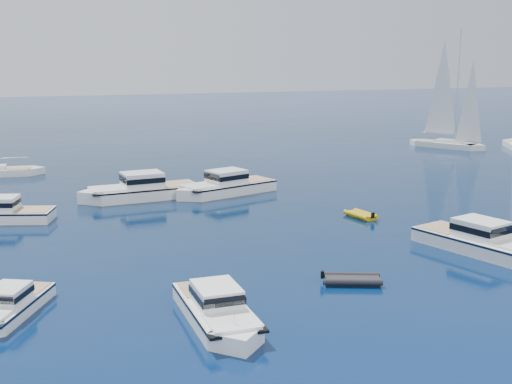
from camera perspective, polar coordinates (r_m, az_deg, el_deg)
ground at (r=37.99m, az=16.56°, el=-9.98°), size 400.00×400.00×0.00m
motor_cruiser_near at (r=35.75m, az=-3.21°, el=-10.88°), size 2.92×9.52×2.50m
motor_cruiser_right at (r=50.10m, az=18.47°, el=-4.83°), size 6.43×11.65×2.92m
motor_cruiser_left at (r=38.80m, az=-20.07°, el=-9.75°), size 5.51×7.92×2.02m
motor_cruiser_centre at (r=65.71m, az=-9.70°, el=-0.55°), size 12.66×4.94×3.24m
motor_cruiser_distant at (r=66.97m, az=-2.65°, el=-0.17°), size 12.13×7.10×3.05m
sailboat_sails_r at (r=103.73m, az=15.69°, el=3.62°), size 9.14×11.97×17.87m
tender_yellow at (r=58.09m, az=8.79°, el=-2.13°), size 2.32×3.37×0.95m
tender_grey_near at (r=41.80m, az=8.09°, el=-7.59°), size 4.12×3.19×0.95m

